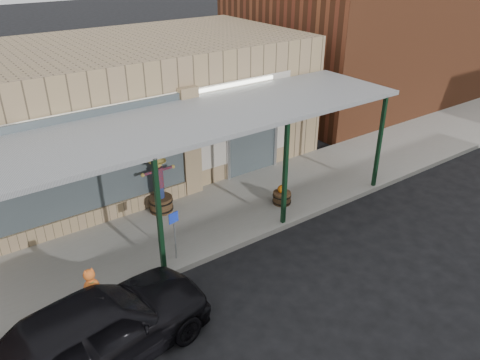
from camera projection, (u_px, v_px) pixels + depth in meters
ground at (283, 296)px, 10.30m from camera, size 120.00×120.00×0.00m
sidewalk at (199, 222)px, 12.87m from camera, size 40.00×3.20×0.15m
storefront at (124, 108)px, 15.24m from camera, size 12.00×6.25×4.20m
awning at (195, 121)px, 11.50m from camera, size 12.00×3.00×3.04m
block_buildings_near at (161, 44)px, 16.27m from camera, size 61.00×8.00×8.00m
barrel_scarecrow at (160, 193)px, 13.00m from camera, size 0.98×0.85×1.69m
barrel_pumpkin at (282, 196)px, 13.54m from camera, size 0.61×0.61×0.62m
handicap_sign at (174, 230)px, 10.89m from camera, size 0.26×0.06×1.28m
parked_sedan at (96, 331)px, 8.36m from camera, size 4.66×2.48×1.51m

